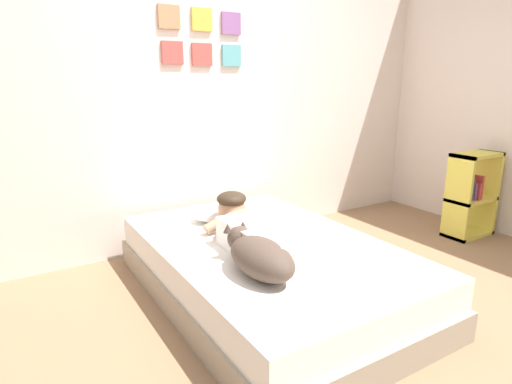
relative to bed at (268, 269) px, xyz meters
The scene contains 9 objects.
ground_plane 0.54m from the bed, 79.19° to the right, with size 13.41×13.41×0.00m, color #8C6B4C.
back_wall 1.59m from the bed, 85.36° to the left, with size 4.70×0.12×2.50m.
bed is the anchor object (origin of this frame).
pillow 0.61m from the bed, 89.36° to the left, with size 0.52×0.32×0.11m, color white.
person_lying 0.30m from the bed, 161.25° to the right, with size 0.43×0.92×0.27m.
dog 0.53m from the bed, 129.70° to the right, with size 0.26×0.57×0.21m.
coffee_cup 0.48m from the bed, 70.81° to the left, with size 0.12×0.09×0.07m.
cell_phone 0.31m from the bed, 139.42° to the right, with size 0.07×0.14×0.01m, color black.
bookshelf 2.14m from the bed, ahead, with size 0.45×0.24×0.75m.
Camera 1 is at (-1.50, -1.64, 1.37)m, focal length 30.23 mm.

